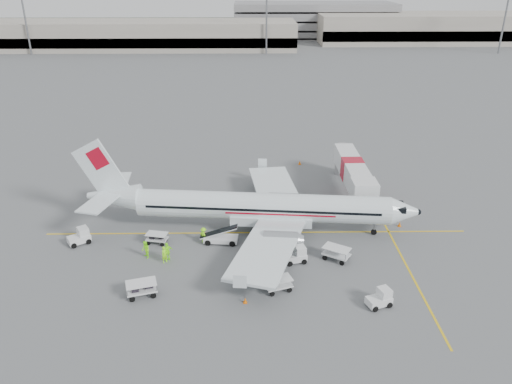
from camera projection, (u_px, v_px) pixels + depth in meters
ground at (256, 233)px, 52.51m from camera, size 360.00×360.00×0.00m
stripe_lead at (256, 233)px, 52.51m from camera, size 44.00×0.20×0.01m
stripe_cross at (411, 274)px, 45.41m from camera, size 0.20×20.00×0.01m
terminal_west at (132, 35)px, 168.54m from camera, size 110.00×22.00×9.00m
terminal_east at (440, 28)px, 183.46m from camera, size 90.00×26.00×10.00m
parking_garage at (314, 18)px, 195.70m from camera, size 62.00×24.00×14.00m
treeline at (250, 25)px, 210.68m from camera, size 300.00×3.00×6.00m
mast_west at (25, 18)px, 154.52m from camera, size 3.20×1.20×22.00m
mast_center at (267, 18)px, 155.52m from camera, size 3.20×1.20×22.00m
mast_east at (505, 17)px, 156.52m from camera, size 3.20×1.20×22.00m
aircraft at (263, 189)px, 51.04m from camera, size 36.92×30.20×9.51m
jet_bridge at (351, 176)px, 60.95m from camera, size 3.23×16.60×4.35m
belt_loader at (221, 232)px, 50.13m from camera, size 4.69×2.11×2.47m
tug_fore at (379, 298)px, 40.88m from camera, size 2.31×1.80×1.57m
tug_mid at (295, 255)px, 46.99m from camera, size 2.30×1.64×1.60m
tug_aft at (79, 236)px, 50.11m from camera, size 2.48×2.22×1.67m
cart_loaded_a at (157, 238)px, 50.33m from camera, size 2.30×1.64×1.09m
cart_loaded_b at (142, 289)px, 42.22m from camera, size 2.84×2.14×1.32m
cart_empty_a at (278, 284)px, 42.91m from camera, size 2.63×2.05×1.21m
cart_empty_b at (336, 254)px, 47.43m from camera, size 2.91×2.59×1.31m
cone_nose at (400, 224)px, 53.68m from camera, size 0.34×0.34×0.56m
cone_port at (300, 162)px, 70.51m from camera, size 0.38×0.38×0.61m
cone_stbd at (245, 300)px, 41.45m from camera, size 0.33×0.33×0.53m
crew_a at (165, 255)px, 46.89m from camera, size 0.73×0.72×1.69m
crew_b at (146, 250)px, 47.64m from camera, size 1.01×1.08×1.77m
crew_c at (204, 235)px, 50.44m from camera, size 1.15×1.15×1.60m
crew_d at (167, 252)px, 47.18m from camera, size 1.17×1.04×1.90m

